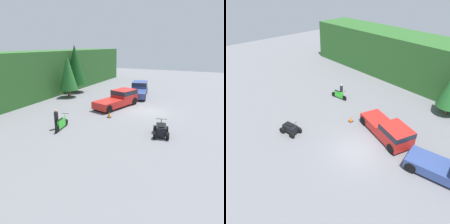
% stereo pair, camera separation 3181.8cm
% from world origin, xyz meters
% --- Properties ---
extents(ground_plane, '(80.00, 80.00, 0.00)m').
position_xyz_m(ground_plane, '(0.00, 0.00, 0.00)').
color(ground_plane, slate).
extents(hillside_backdrop, '(44.00, 6.00, 5.93)m').
position_xyz_m(hillside_backdrop, '(0.00, 16.00, 2.96)').
color(hillside_backdrop, '#2D6028').
rests_on(hillside_backdrop, ground_plane).
extents(tree_left, '(2.42, 2.42, 5.50)m').
position_xyz_m(tree_left, '(2.13, 11.29, 3.23)').
color(tree_left, brown).
rests_on(tree_left, ground_plane).
extents(tree_mid_left, '(2.99, 2.99, 6.80)m').
position_xyz_m(tree_mid_left, '(5.23, 12.22, 4.00)').
color(tree_mid_left, brown).
rests_on(tree_mid_left, ground_plane).
extents(pickup_truck_red, '(5.96, 3.56, 1.78)m').
position_xyz_m(pickup_truck_red, '(0.73, 3.41, 0.95)').
color(pickup_truck_red, red).
rests_on(pickup_truck_red, ground_plane).
extents(pickup_truck_second, '(6.12, 3.34, 1.78)m').
position_xyz_m(pickup_truck_second, '(6.94, 3.05, 0.95)').
color(pickup_truck_second, '#334784').
rests_on(pickup_truck_second, ground_plane).
extents(dirt_bike, '(2.18, 0.68, 1.16)m').
position_xyz_m(dirt_bike, '(-7.86, 5.00, 0.47)').
color(dirt_bike, black).
rests_on(dirt_bike, ground_plane).
extents(quad_atv, '(2.05, 1.56, 1.23)m').
position_xyz_m(quad_atv, '(-5.82, -2.82, 0.47)').
color(quad_atv, black).
rests_on(quad_atv, ground_plane).
extents(rider_person, '(0.43, 0.43, 1.69)m').
position_xyz_m(rider_person, '(-7.95, 5.44, 0.92)').
color(rider_person, black).
rests_on(rider_person, ground_plane).
extents(traffic_cone, '(0.42, 0.42, 0.55)m').
position_xyz_m(traffic_cone, '(-3.46, 2.71, 0.25)').
color(traffic_cone, black).
rests_on(traffic_cone, ground_plane).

